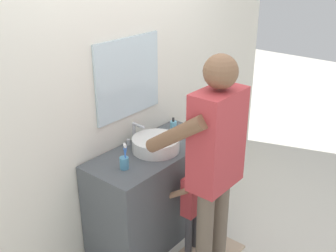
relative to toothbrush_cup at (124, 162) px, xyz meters
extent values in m
plane|color=silver|center=(0.38, -0.27, -0.89)|extent=(14.00, 14.00, 0.00)
cube|color=silver|center=(0.38, 0.35, 0.46)|extent=(4.40, 0.08, 2.70)
cube|color=silver|center=(0.38, 0.30, 0.52)|extent=(0.71, 0.02, 0.65)
cube|color=#4C5156|center=(0.38, 0.03, -0.47)|extent=(1.20, 0.54, 0.83)
cylinder|color=silver|center=(0.38, 0.01, 0.00)|extent=(0.39, 0.39, 0.11)
cylinder|color=beige|center=(0.38, 0.01, 0.01)|extent=(0.32, 0.32, 0.09)
cylinder|color=#B7BABF|center=(0.38, 0.26, 0.04)|extent=(0.03, 0.03, 0.18)
cylinder|color=#B7BABF|center=(0.38, 0.20, 0.12)|extent=(0.02, 0.12, 0.02)
cylinder|color=#B7BABF|center=(0.31, 0.26, -0.03)|extent=(0.04, 0.04, 0.05)
cylinder|color=#B7BABF|center=(0.45, 0.26, -0.03)|extent=(0.04, 0.04, 0.05)
cylinder|color=#4C8EB2|center=(0.00, 0.00, -0.01)|extent=(0.07, 0.07, 0.09)
cylinder|color=blue|center=(0.00, -0.02, 0.05)|extent=(0.04, 0.01, 0.17)
cube|color=white|center=(0.00, -0.02, 0.14)|extent=(0.01, 0.02, 0.02)
cylinder|color=blue|center=(0.01, 0.00, 0.05)|extent=(0.02, 0.04, 0.17)
cube|color=white|center=(0.01, 0.00, 0.14)|extent=(0.01, 0.02, 0.02)
cylinder|color=#66B2D1|center=(0.71, 0.09, 0.01)|extent=(0.06, 0.06, 0.13)
cylinder|color=#2D2D2D|center=(0.71, 0.09, 0.09)|extent=(0.02, 0.02, 0.03)
cylinder|color=#47474C|center=(0.33, -0.38, -0.69)|extent=(0.06, 0.06, 0.39)
cylinder|color=#47474C|center=(0.43, -0.38, -0.69)|extent=(0.06, 0.06, 0.39)
cube|color=#B7383D|center=(0.38, -0.38, -0.33)|extent=(0.19, 0.11, 0.34)
sphere|color=#A87A5B|center=(0.38, -0.38, -0.10)|extent=(0.11, 0.11, 0.11)
cylinder|color=#A87A5B|center=(0.27, -0.29, -0.30)|extent=(0.05, 0.23, 0.18)
cylinder|color=#A87A5B|center=(0.49, -0.29, -0.30)|extent=(0.05, 0.23, 0.18)
cylinder|color=#6B5B4C|center=(0.17, -0.64, -0.48)|extent=(0.12, 0.12, 0.82)
cylinder|color=#6B5B4C|center=(0.37, -0.64, -0.48)|extent=(0.12, 0.12, 0.82)
cube|color=#B7383D|center=(0.27, -0.64, 0.28)|extent=(0.41, 0.23, 0.71)
sphere|color=brown|center=(0.27, -0.64, 0.76)|extent=(0.23, 0.23, 0.23)
cylinder|color=brown|center=(0.05, -0.45, 0.35)|extent=(0.10, 0.49, 0.39)
cylinder|color=brown|center=(0.50, -0.45, 0.35)|extent=(0.10, 0.49, 0.39)
cylinder|color=green|center=(0.50, -0.27, 0.16)|extent=(0.01, 0.14, 0.03)
cube|color=white|center=(0.50, -0.19, 0.17)|extent=(0.01, 0.02, 0.02)
camera|label=1|loc=(-1.88, -1.97, 1.50)|focal=43.64mm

